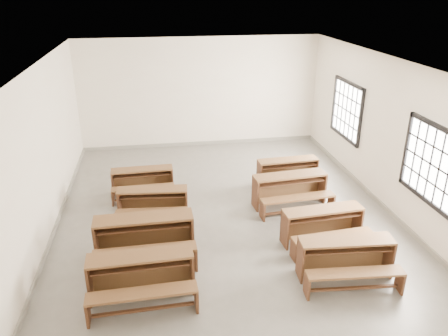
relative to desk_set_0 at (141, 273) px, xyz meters
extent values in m
plane|color=slate|center=(1.73, 2.58, -0.43)|extent=(8.50, 8.50, 0.00)
cube|color=silver|center=(1.73, 2.58, 2.75)|extent=(7.00, 8.50, 0.05)
cube|color=silver|center=(1.73, 6.81, 1.17)|extent=(7.00, 0.05, 3.20)
cube|color=silver|center=(1.73, -1.64, 1.17)|extent=(7.00, 0.05, 3.20)
cube|color=silver|center=(-1.75, 2.58, 1.17)|extent=(0.05, 8.50, 3.20)
cube|color=silver|center=(5.20, 2.58, 1.17)|extent=(0.05, 8.50, 3.20)
cube|color=gray|center=(1.73, 6.81, -0.38)|extent=(7.00, 0.04, 0.10)
cube|color=gray|center=(-1.75, 2.58, -0.38)|extent=(0.04, 8.50, 0.10)
cube|color=gray|center=(5.21, 2.58, -0.38)|extent=(0.04, 8.50, 0.10)
cube|color=white|center=(5.20, 0.78, 1.17)|extent=(0.02, 1.50, 1.30)
cube|color=black|center=(5.18, 0.78, 1.86)|extent=(0.06, 1.62, 0.08)
cube|color=black|center=(5.18, 0.78, 0.48)|extent=(0.06, 1.62, 0.08)
cube|color=black|center=(5.18, 1.57, 1.17)|extent=(0.06, 0.08, 1.46)
cube|color=white|center=(5.20, 4.38, 1.17)|extent=(0.02, 1.50, 1.30)
cube|color=black|center=(5.18, 4.38, 1.86)|extent=(0.06, 1.62, 0.08)
cube|color=black|center=(5.18, 4.38, 0.48)|extent=(0.06, 1.62, 0.08)
cube|color=black|center=(5.18, 3.59, 1.17)|extent=(0.06, 0.08, 1.46)
cube|color=black|center=(5.18, 5.17, 1.17)|extent=(0.06, 0.08, 1.46)
cube|color=brown|center=(0.00, 0.05, 0.29)|extent=(1.64, 0.45, 0.04)
cube|color=brown|center=(-0.01, 0.24, -0.08)|extent=(1.63, 0.09, 0.69)
cube|color=#4E2C1B|center=(-0.79, 0.03, -0.08)|extent=(0.05, 0.41, 0.69)
cube|color=#4E2C1B|center=(0.79, 0.08, -0.08)|extent=(0.05, 0.41, 0.69)
cube|color=#4E2C1B|center=(0.00, 0.03, 0.14)|extent=(1.51, 0.35, 0.02)
cube|color=brown|center=(0.01, -0.45, -0.02)|extent=(1.63, 0.33, 0.04)
cube|color=#4E2C1B|center=(-0.78, -0.47, -0.23)|extent=(0.05, 0.29, 0.39)
cube|color=#4E2C1B|center=(0.81, -0.42, -0.23)|extent=(0.05, 0.29, 0.39)
cube|color=#4E2C1B|center=(0.01, -0.45, -0.32)|extent=(1.51, 0.09, 0.04)
cube|color=brown|center=(0.05, 1.15, 0.34)|extent=(1.75, 0.46, 0.04)
cube|color=brown|center=(0.04, 1.34, -0.06)|extent=(1.74, 0.06, 0.74)
cube|color=#4E2C1B|center=(-0.80, 1.14, -0.06)|extent=(0.05, 0.44, 0.74)
cube|color=#4E2C1B|center=(0.90, 1.16, -0.06)|extent=(0.05, 0.44, 0.74)
cube|color=#4E2C1B|center=(0.05, 1.12, 0.18)|extent=(1.61, 0.35, 0.02)
cube|color=brown|center=(0.05, 0.61, 0.01)|extent=(1.74, 0.33, 0.04)
cube|color=#4E2C1B|center=(-0.80, 0.60, -0.22)|extent=(0.05, 0.31, 0.41)
cube|color=#4E2C1B|center=(0.90, 0.62, -0.22)|extent=(0.05, 0.31, 0.41)
cube|color=#4E2C1B|center=(0.05, 0.61, -0.32)|extent=(1.61, 0.07, 0.04)
cube|color=brown|center=(0.21, 2.56, 0.20)|extent=(1.46, 0.49, 0.04)
cube|color=brown|center=(0.23, 2.72, -0.12)|extent=(1.44, 0.17, 0.61)
cube|color=#4E2C1B|center=(-0.48, 2.62, -0.12)|extent=(0.07, 0.36, 0.61)
cube|color=#4E2C1B|center=(0.91, 2.49, -0.12)|extent=(0.07, 0.36, 0.61)
cube|color=#4E2C1B|center=(0.21, 2.54, 0.08)|extent=(1.35, 0.39, 0.02)
cube|color=brown|center=(0.17, 2.12, -0.07)|extent=(1.45, 0.38, 0.04)
cube|color=#4E2C1B|center=(-0.52, 2.18, -0.26)|extent=(0.06, 0.25, 0.34)
cube|color=#4E2C1B|center=(0.87, 2.06, -0.26)|extent=(0.06, 0.25, 0.34)
cube|color=#4E2C1B|center=(0.17, 2.12, -0.34)|extent=(1.33, 0.17, 0.04)
cube|color=brown|center=(-0.01, 3.71, 0.19)|extent=(1.41, 0.38, 0.04)
cube|color=brown|center=(-0.01, 3.87, -0.13)|extent=(1.40, 0.07, 0.60)
cube|color=#4E2C1B|center=(-0.69, 3.69, -0.13)|extent=(0.04, 0.35, 0.60)
cube|color=#4E2C1B|center=(0.67, 3.73, -0.13)|extent=(0.04, 0.35, 0.60)
cube|color=#4E2C1B|center=(-0.01, 3.69, 0.06)|extent=(1.30, 0.29, 0.02)
cube|color=brown|center=(0.00, 3.28, -0.08)|extent=(1.41, 0.28, 0.04)
cube|color=#4E2C1B|center=(-0.68, 3.26, -0.26)|extent=(0.04, 0.25, 0.33)
cube|color=#4E2C1B|center=(0.68, 3.30, -0.26)|extent=(0.04, 0.25, 0.33)
cube|color=#4E2C1B|center=(0.00, 3.28, -0.34)|extent=(1.30, 0.07, 0.04)
cube|color=brown|center=(3.35, 0.00, 0.25)|extent=(1.58, 0.51, 0.04)
cube|color=brown|center=(3.36, 0.17, -0.10)|extent=(1.56, 0.16, 0.66)
cube|color=#4E2C1B|center=(2.59, 0.05, -0.10)|extent=(0.07, 0.39, 0.66)
cube|color=#4E2C1B|center=(4.10, -0.06, -0.10)|extent=(0.07, 0.39, 0.66)
cube|color=#4E2C1B|center=(3.34, -0.02, 0.12)|extent=(1.46, 0.40, 0.02)
cube|color=brown|center=(3.31, -0.48, -0.04)|extent=(1.57, 0.39, 0.04)
cube|color=#4E2C1B|center=(2.55, -0.42, -0.24)|extent=(0.06, 0.27, 0.37)
cube|color=#4E2C1B|center=(4.07, -0.54, -0.24)|extent=(0.06, 0.27, 0.37)
cube|color=#4E2C1B|center=(3.31, -0.48, -0.33)|extent=(1.44, 0.16, 0.04)
cube|color=brown|center=(3.36, 1.09, 0.24)|extent=(1.55, 0.49, 0.04)
cube|color=brown|center=(3.35, 1.26, -0.10)|extent=(1.53, 0.15, 0.65)
cube|color=#4E2C1B|center=(2.62, 1.03, -0.10)|extent=(0.07, 0.38, 0.65)
cube|color=#4E2C1B|center=(4.10, 1.14, -0.10)|extent=(0.07, 0.38, 0.65)
cube|color=#4E2C1B|center=(3.36, 1.07, 0.11)|extent=(1.43, 0.39, 0.02)
cube|color=brown|center=(3.39, 0.62, -0.04)|extent=(1.54, 0.38, 0.04)
cube|color=#4E2C1B|center=(2.65, 0.57, -0.25)|extent=(0.06, 0.27, 0.36)
cube|color=#4E2C1B|center=(4.14, 0.68, -0.25)|extent=(0.06, 0.27, 0.36)
cube|color=#4E2C1B|center=(3.39, 0.62, -0.33)|extent=(1.41, 0.15, 0.04)
cube|color=brown|center=(3.20, 2.63, 0.28)|extent=(1.64, 0.54, 0.04)
cube|color=brown|center=(3.18, 2.81, -0.08)|extent=(1.61, 0.18, 0.69)
cube|color=#4E2C1B|center=(2.41, 2.56, -0.08)|extent=(0.08, 0.41, 0.69)
cube|color=#4E2C1B|center=(3.98, 2.70, -0.08)|extent=(0.08, 0.41, 0.69)
cube|color=#4E2C1B|center=(3.20, 2.61, 0.14)|extent=(1.52, 0.43, 0.02)
cube|color=brown|center=(3.24, 2.14, -0.02)|extent=(1.63, 0.42, 0.04)
cube|color=#4E2C1B|center=(2.46, 2.07, -0.23)|extent=(0.06, 0.29, 0.38)
cube|color=#4E2C1B|center=(4.02, 2.21, -0.23)|extent=(0.06, 0.29, 0.38)
cube|color=#4E2C1B|center=(3.24, 2.14, -0.33)|extent=(1.49, 0.18, 0.04)
cube|color=brown|center=(3.47, 3.65, 0.21)|extent=(1.48, 0.44, 0.04)
cube|color=brown|center=(3.46, 3.82, -0.12)|extent=(1.46, 0.11, 0.62)
cube|color=#4E2C1B|center=(2.76, 3.62, -0.12)|extent=(0.06, 0.37, 0.62)
cube|color=#4E2C1B|center=(4.18, 3.69, -0.12)|extent=(0.06, 0.37, 0.62)
cube|color=#4E2C1B|center=(3.47, 3.63, 0.09)|extent=(1.37, 0.34, 0.02)
cube|color=brown|center=(3.49, 3.20, -0.06)|extent=(1.48, 0.33, 0.04)
cube|color=#4E2C1B|center=(2.78, 3.17, -0.25)|extent=(0.05, 0.26, 0.35)
cube|color=#4E2C1B|center=(4.20, 3.24, -0.25)|extent=(0.05, 0.26, 0.35)
cube|color=#4E2C1B|center=(3.49, 3.20, -0.34)|extent=(1.36, 0.11, 0.04)
camera|label=1|loc=(0.35, -5.71, 4.16)|focal=35.00mm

